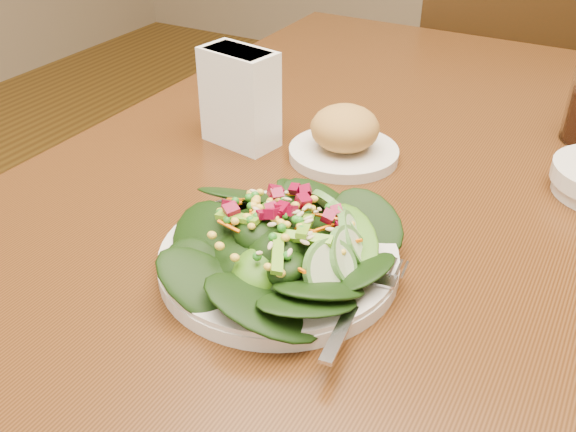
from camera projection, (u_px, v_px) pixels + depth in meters
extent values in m
cube|color=#4F2C13|center=(376.00, 197.00, 0.85)|extent=(0.90, 1.40, 0.04)
cylinder|color=black|center=(322.00, 173.00, 1.68)|extent=(0.07, 0.07, 0.71)
cube|color=black|center=(478.00, 119.00, 1.82)|extent=(0.52, 0.52, 0.04)
cylinder|color=black|center=(519.00, 163.00, 2.05)|extent=(0.04, 0.04, 0.40)
cylinder|color=black|center=(409.00, 155.00, 2.11)|extent=(0.04, 0.04, 0.40)
cylinder|color=black|center=(535.00, 222.00, 1.76)|extent=(0.04, 0.04, 0.40)
cylinder|color=black|center=(406.00, 210.00, 1.82)|extent=(0.04, 0.04, 0.40)
cube|color=black|center=(500.00, 57.00, 1.52)|extent=(0.38, 0.16, 0.45)
cylinder|color=silver|center=(279.00, 262.00, 0.68)|extent=(0.25, 0.25, 0.02)
ellipsoid|color=black|center=(279.00, 241.00, 0.66)|extent=(0.17, 0.17, 0.04)
cube|color=silver|center=(362.00, 301.00, 0.61)|extent=(0.05, 0.18, 0.01)
cylinder|color=silver|center=(344.00, 153.00, 0.89)|extent=(0.15, 0.15, 0.02)
ellipsoid|color=#A5722E|center=(345.00, 128.00, 0.87)|extent=(0.10, 0.10, 0.06)
cube|color=white|center=(240.00, 98.00, 0.90)|extent=(0.11, 0.08, 0.14)
cube|color=white|center=(240.00, 91.00, 0.90)|extent=(0.10, 0.06, 0.12)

